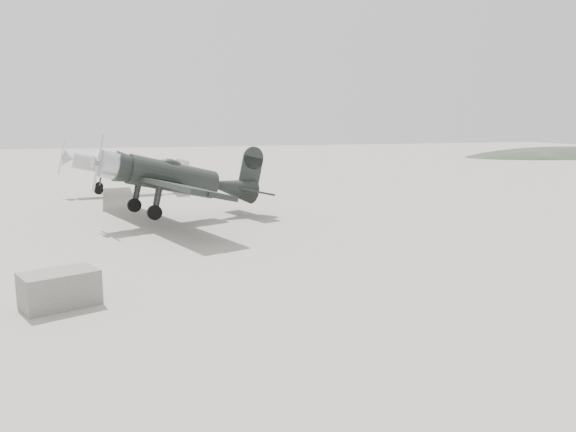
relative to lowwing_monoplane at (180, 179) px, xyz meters
name	(u,v)px	position (x,y,z in m)	size (l,w,h in m)	color
ground	(250,268)	(0.89, -8.64, -1.84)	(160.00, 160.00, 0.00)	gray
hill_northeast	(561,156)	(50.89, 31.36, -1.84)	(32.00, 16.00, 5.20)	#2B3627
lowwing_monoplane	(180,179)	(0.00, 0.00, 0.00)	(7.83, 10.77, 3.48)	black
highwing_monoplane	(121,165)	(-2.16, 9.95, -0.05)	(7.17, 10.02, 2.87)	#ACAEB1
equipment_block	(60,289)	(-4.23, -10.64, -1.42)	(1.68, 1.05, 0.84)	slate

